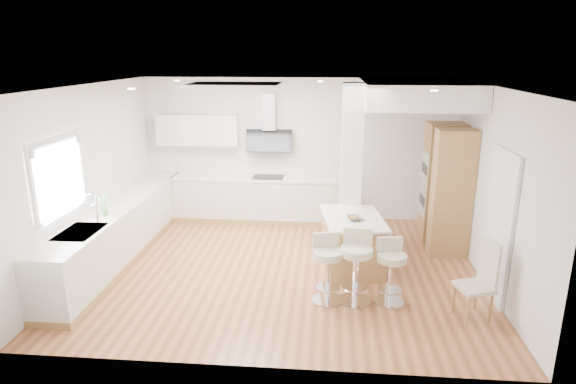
# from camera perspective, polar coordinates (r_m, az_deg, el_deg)

# --- Properties ---
(ground) EXTENTS (6.00, 6.00, 0.00)m
(ground) POSITION_cam_1_polar(r_m,az_deg,el_deg) (7.65, -0.58, -8.97)
(ground) COLOR #AA683F
(ground) RESTS_ON ground
(ceiling) EXTENTS (6.00, 5.00, 0.02)m
(ceiling) POSITION_cam_1_polar(r_m,az_deg,el_deg) (7.65, -0.58, -8.97)
(ceiling) COLOR white
(ceiling) RESTS_ON ground
(wall_back) EXTENTS (6.00, 0.04, 2.80)m
(wall_back) POSITION_cam_1_polar(r_m,az_deg,el_deg) (9.60, 0.83, 5.04)
(wall_back) COLOR silver
(wall_back) RESTS_ON ground
(wall_left) EXTENTS (0.04, 5.00, 2.80)m
(wall_left) POSITION_cam_1_polar(r_m,az_deg,el_deg) (8.03, -22.45, 1.60)
(wall_left) COLOR silver
(wall_left) RESTS_ON ground
(wall_right) EXTENTS (0.04, 5.00, 2.80)m
(wall_right) POSITION_cam_1_polar(r_m,az_deg,el_deg) (7.51, 22.81, 0.61)
(wall_right) COLOR silver
(wall_right) RESTS_ON ground
(skylight) EXTENTS (4.10, 2.10, 0.06)m
(skylight) POSITION_cam_1_polar(r_m,az_deg,el_deg) (7.66, -6.25, 12.47)
(skylight) COLOR white
(skylight) RESTS_ON ground
(window_left) EXTENTS (0.06, 1.28, 1.07)m
(window_left) POSITION_cam_1_polar(r_m,az_deg,el_deg) (7.18, -25.58, 2.04)
(window_left) COLOR white
(window_left) RESTS_ON ground
(doorway_right) EXTENTS (0.05, 1.00, 2.10)m
(doorway_right) POSITION_cam_1_polar(r_m,az_deg,el_deg) (7.07, 23.68, -3.81)
(doorway_right) COLOR #413933
(doorway_right) RESTS_ON ground
(counter_left) EXTENTS (0.63, 4.50, 1.35)m
(counter_left) POSITION_cam_1_polar(r_m,az_deg,el_deg) (8.37, -19.22, -4.28)
(counter_left) COLOR #AE844A
(counter_left) RESTS_ON ground
(counter_back) EXTENTS (3.62, 0.63, 2.50)m
(counter_back) POSITION_cam_1_polar(r_m,az_deg,el_deg) (9.61, -4.76, 0.67)
(counter_back) COLOR #AE844A
(counter_back) RESTS_ON ground
(pillar) EXTENTS (0.35, 0.35, 2.80)m
(pillar) POSITION_cam_1_polar(r_m,az_deg,el_deg) (8.07, 7.49, 2.77)
(pillar) COLOR white
(pillar) RESTS_ON ground
(soffit) EXTENTS (1.78, 2.20, 0.40)m
(soffit) POSITION_cam_1_polar(r_m,az_deg,el_deg) (8.45, 14.94, 11.21)
(soffit) COLOR white
(soffit) RESTS_ON ground
(oven_column) EXTENTS (0.63, 1.21, 2.10)m
(oven_column) POSITION_cam_1_polar(r_m,az_deg,el_deg) (8.65, 18.15, 0.61)
(oven_column) COLOR #AE844A
(oven_column) RESTS_ON ground
(peninsula) EXTENTS (1.05, 1.44, 0.88)m
(peninsula) POSITION_cam_1_polar(r_m,az_deg,el_deg) (7.64, 7.58, -5.81)
(peninsula) COLOR #AE844A
(peninsula) RESTS_ON ground
(bar_stool_a) EXTENTS (0.51, 0.51, 0.94)m
(bar_stool_a) POSITION_cam_1_polar(r_m,az_deg,el_deg) (6.51, 4.76, -8.60)
(bar_stool_a) COLOR silver
(bar_stool_a) RESTS_ON ground
(bar_stool_b) EXTENTS (0.50, 0.50, 1.01)m
(bar_stool_b) POSITION_cam_1_polar(r_m,az_deg,el_deg) (6.52, 8.07, -8.33)
(bar_stool_b) COLOR silver
(bar_stool_b) RESTS_ON ground
(bar_stool_c) EXTENTS (0.45, 0.45, 0.90)m
(bar_stool_c) POSITION_cam_1_polar(r_m,az_deg,el_deg) (6.60, 12.09, -8.81)
(bar_stool_c) COLOR silver
(bar_stool_c) RESTS_ON ground
(dining_chair) EXTENTS (0.50, 0.50, 1.03)m
(dining_chair) POSITION_cam_1_polar(r_m,az_deg,el_deg) (6.58, 21.95, -9.33)
(dining_chair) COLOR beige
(dining_chair) RESTS_ON ground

